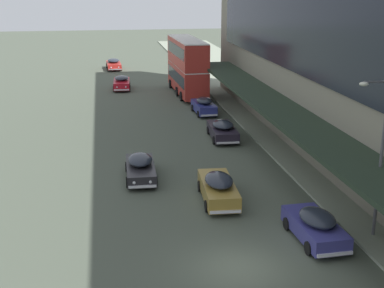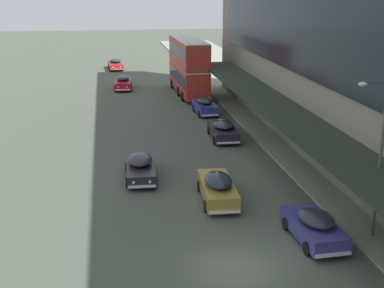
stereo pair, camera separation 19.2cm
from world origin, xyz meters
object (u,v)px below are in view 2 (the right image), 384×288
(sedan_far_back, at_px, (140,167))
(sedan_lead_near, at_px, (115,64))
(transit_bus_kerbside_front, at_px, (188,65))
(sedan_second_near, at_px, (123,83))
(street_lamp, at_px, (378,149))
(sedan_oncoming_rear, at_px, (205,106))
(sedan_oncoming_front, at_px, (314,226))
(sedan_second_mid, at_px, (223,130))
(sedan_lead_mid, at_px, (218,188))

(sedan_far_back, height_order, sedan_lead_near, sedan_lead_near)
(transit_bus_kerbside_front, xyz_separation_m, sedan_lead_near, (-7.45, 18.75, -2.48))
(sedan_second_near, xyz_separation_m, street_lamp, (10.22, -39.23, 3.74))
(transit_bus_kerbside_front, distance_m, sedan_oncoming_rear, 9.64)
(transit_bus_kerbside_front, bearing_deg, sedan_lead_near, 111.67)
(sedan_lead_near, relative_size, sedan_oncoming_rear, 1.15)
(sedan_oncoming_front, bearing_deg, sedan_oncoming_rear, 91.01)
(transit_bus_kerbside_front, xyz_separation_m, sedan_far_back, (-6.98, -25.32, -2.49))
(transit_bus_kerbside_front, bearing_deg, sedan_second_near, 150.27)
(transit_bus_kerbside_front, distance_m, sedan_lead_near, 20.33)
(sedan_far_back, xyz_separation_m, street_lamp, (10.26, -9.95, 3.77))
(transit_bus_kerbside_front, relative_size, sedan_second_mid, 2.26)
(sedan_far_back, distance_m, sedan_lead_mid, 5.90)
(sedan_second_mid, height_order, sedan_lead_near, sedan_second_mid)
(sedan_far_back, height_order, sedan_oncoming_front, sedan_oncoming_front)
(sedan_lead_mid, xyz_separation_m, sedan_oncoming_front, (3.50, -5.47, -0.02))
(sedan_lead_mid, bearing_deg, sedan_lead_near, 95.30)
(sedan_second_near, bearing_deg, sedan_second_mid, -72.23)
(sedan_oncoming_rear, bearing_deg, sedan_second_near, 117.84)
(sedan_lead_near, bearing_deg, sedan_oncoming_front, -81.57)
(sedan_second_near, bearing_deg, sedan_oncoming_front, -79.16)
(street_lamp, bearing_deg, sedan_oncoming_front, 176.58)
(transit_bus_kerbside_front, height_order, sedan_oncoming_rear, transit_bus_kerbside_front)
(sedan_far_back, bearing_deg, sedan_second_near, 89.92)
(transit_bus_kerbside_front, distance_m, sedan_oncoming_front, 35.19)
(sedan_lead_mid, distance_m, street_lamp, 9.19)
(transit_bus_kerbside_front, height_order, street_lamp, street_lamp)
(sedan_second_mid, bearing_deg, sedan_second_near, 107.77)
(sedan_lead_mid, bearing_deg, sedan_second_near, 96.76)
(sedan_second_mid, relative_size, sedan_second_near, 1.05)
(sedan_oncoming_rear, distance_m, sedan_second_near, 15.03)
(transit_bus_kerbside_front, xyz_separation_m, sedan_second_mid, (-0.02, -17.63, -2.47))
(transit_bus_kerbside_front, relative_size, sedan_lead_near, 2.20)
(sedan_oncoming_rear, xyz_separation_m, sedan_oncoming_front, (0.46, -25.77, -0.02))
(sedan_lead_near, bearing_deg, sedan_far_back, -89.39)
(sedan_second_near, bearing_deg, sedan_oncoming_rear, -62.16)
(sedan_oncoming_rear, distance_m, street_lamp, 26.39)
(sedan_lead_near, height_order, sedan_second_near, sedan_second_near)
(sedan_oncoming_front, bearing_deg, sedan_second_mid, 91.82)
(sedan_lead_near, height_order, sedan_oncoming_front, sedan_oncoming_front)
(transit_bus_kerbside_front, xyz_separation_m, sedan_oncoming_front, (0.53, -35.10, -2.45))
(sedan_lead_near, bearing_deg, transit_bus_kerbside_front, -68.33)
(sedan_oncoming_rear, xyz_separation_m, sedan_second_near, (-7.02, 13.29, -0.03))
(sedan_lead_mid, xyz_separation_m, street_lamp, (6.24, -5.63, 3.71))
(sedan_lead_near, xyz_separation_m, sedan_oncoming_front, (7.99, -53.85, 0.03))
(transit_bus_kerbside_front, height_order, sedan_far_back, transit_bus_kerbside_front)
(sedan_far_back, relative_size, street_lamp, 0.65)
(sedan_oncoming_rear, bearing_deg, sedan_far_back, -113.83)
(sedan_second_mid, height_order, sedan_far_back, sedan_second_mid)
(sedan_far_back, bearing_deg, sedan_lead_mid, -47.03)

